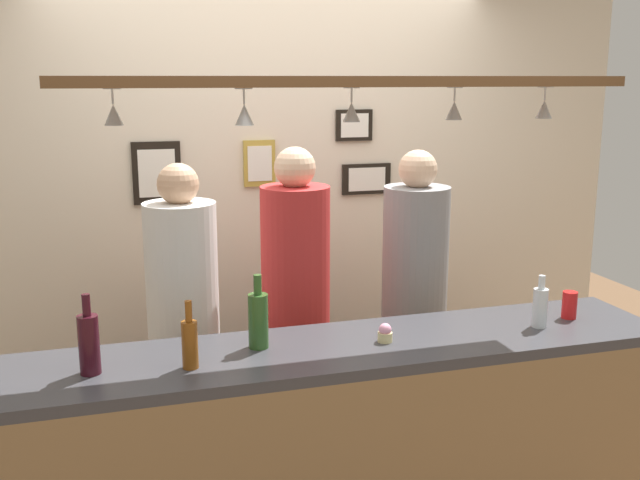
{
  "coord_description": "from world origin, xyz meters",
  "views": [
    {
      "loc": [
        -0.93,
        -3.02,
        2.02
      ],
      "look_at": [
        0.0,
        0.1,
        1.3
      ],
      "focal_mm": 41.37,
      "sensor_mm": 36.0,
      "label": 1
    }
  ],
  "objects": [
    {
      "name": "person_right_grey_shirt",
      "position": [
        0.6,
        0.38,
        1.01
      ],
      "size": [
        0.34,
        0.34,
        1.67
      ],
      "color": "#2D334C",
      "rests_on": "ground_plane"
    },
    {
      "name": "back_wall",
      "position": [
        0.0,
        1.1,
        1.3
      ],
      "size": [
        4.4,
        0.06,
        2.6
      ],
      "primitive_type": "cube",
      "color": "beige",
      "rests_on": "ground_plane"
    },
    {
      "name": "overhead_glass_rack",
      "position": [
        0.0,
        -0.3,
        2.01
      ],
      "size": [
        2.2,
        0.36,
        0.04
      ],
      "primitive_type": "cube",
      "color": "brown"
    },
    {
      "name": "hanging_wineglass_center",
      "position": [
        0.46,
        -0.27,
        1.9
      ],
      "size": [
        0.07,
        0.07,
        0.13
      ],
      "color": "silver",
      "rests_on": "overhead_glass_rack"
    },
    {
      "name": "hanging_wineglass_center_left",
      "position": [
        0.01,
        -0.28,
        1.9
      ],
      "size": [
        0.07,
        0.07,
        0.13
      ],
      "color": "silver",
      "rests_on": "overhead_glass_rack"
    },
    {
      "name": "hanging_wineglass_far_left",
      "position": [
        -0.88,
        -0.23,
        1.9
      ],
      "size": [
        0.07,
        0.07,
        0.13
      ],
      "color": "silver",
      "rests_on": "overhead_glass_rack"
    },
    {
      "name": "picture_frame_caricature",
      "position": [
        -0.64,
        1.06,
        1.52
      ],
      "size": [
        0.26,
        0.02,
        0.34
      ],
      "color": "black",
      "rests_on": "back_wall"
    },
    {
      "name": "picture_frame_lower_pair",
      "position": [
        0.57,
        1.06,
        1.44
      ],
      "size": [
        0.3,
        0.02,
        0.18
      ],
      "color": "black",
      "rests_on": "back_wall"
    },
    {
      "name": "picture_frame_crest",
      "position": [
        -0.07,
        1.06,
        1.55
      ],
      "size": [
        0.18,
        0.02,
        0.26
      ],
      "color": "#B29338",
      "rests_on": "back_wall"
    },
    {
      "name": "hanging_wineglass_left",
      "position": [
        -0.42,
        -0.36,
        1.9
      ],
      "size": [
        0.07,
        0.07,
        0.13
      ],
      "color": "silver",
      "rests_on": "overhead_glass_rack"
    },
    {
      "name": "cupcake",
      "position": [
        0.14,
        -0.37,
        1.01
      ],
      "size": [
        0.06,
        0.06,
        0.08
      ],
      "color": "beige",
      "rests_on": "bar_counter"
    },
    {
      "name": "person_middle_red_shirt",
      "position": [
        -0.04,
        0.38,
        1.03
      ],
      "size": [
        0.34,
        0.34,
        1.7
      ],
      "color": "#2D334C",
      "rests_on": "ground_plane"
    },
    {
      "name": "bottle_beer_amber_tall",
      "position": [
        -0.66,
        -0.42,
        1.07
      ],
      "size": [
        0.06,
        0.06,
        0.26
      ],
      "color": "brown",
      "rests_on": "bar_counter"
    },
    {
      "name": "bottle_wine_dark_red",
      "position": [
        -1.01,
        -0.37,
        1.09
      ],
      "size": [
        0.08,
        0.08,
        0.3
      ],
      "color": "#380F19",
      "rests_on": "bar_counter"
    },
    {
      "name": "bottle_soda_clear",
      "position": [
        0.84,
        -0.39,
        1.06
      ],
      "size": [
        0.06,
        0.06,
        0.23
      ],
      "color": "silver",
      "rests_on": "bar_counter"
    },
    {
      "name": "bottle_champagne_green",
      "position": [
        -0.37,
        -0.28,
        1.09
      ],
      "size": [
        0.08,
        0.08,
        0.3
      ],
      "color": "#2D5623",
      "rests_on": "bar_counter"
    },
    {
      "name": "picture_frame_upper_small",
      "position": [
        0.49,
        1.06,
        1.75
      ],
      "size": [
        0.22,
        0.02,
        0.18
      ],
      "color": "black",
      "rests_on": "back_wall"
    },
    {
      "name": "bar_counter",
      "position": [
        0.0,
        -0.5,
        0.66
      ],
      "size": [
        2.7,
        0.55,
        0.97
      ],
      "color": "#38383D",
      "rests_on": "ground_plane"
    },
    {
      "name": "drink_can",
      "position": [
        1.04,
        -0.32,
        1.03
      ],
      "size": [
        0.07,
        0.07,
        0.12
      ],
      "primitive_type": "cylinder",
      "color": "red",
      "rests_on": "bar_counter"
    },
    {
      "name": "person_left_white_patterned_shirt",
      "position": [
        -0.6,
        0.38,
        0.99
      ],
      "size": [
        0.34,
        0.34,
        1.64
      ],
      "color": "#2D334C",
      "rests_on": "ground_plane"
    },
    {
      "name": "hanging_wineglass_center_right",
      "position": [
        0.87,
        -0.28,
        1.9
      ],
      "size": [
        0.07,
        0.07,
        0.13
      ],
      "color": "silver",
      "rests_on": "overhead_glass_rack"
    }
  ]
}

